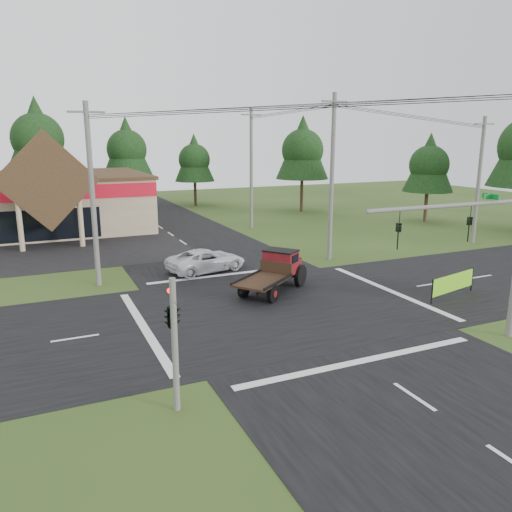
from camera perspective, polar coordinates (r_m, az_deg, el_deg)
ground at (r=25.85m, az=2.78°, el=-5.90°), size 120.00×120.00×0.00m
road_ns at (r=25.84m, az=2.78°, el=-5.88°), size 12.00×120.00×0.02m
road_ew at (r=25.84m, az=2.78°, el=-5.88°), size 120.00×12.00×0.02m
traffic_signal_mast at (r=22.49m, az=25.35°, el=1.57°), size 8.12×0.24×7.00m
traffic_signal_corner at (r=15.67m, az=-9.61°, el=-5.42°), size 0.53×2.48×4.40m
utility_pole_nw at (r=30.06m, az=-18.20°, el=6.71°), size 2.00×0.30×10.50m
utility_pole_ne at (r=35.44m, az=8.67°, el=8.95°), size 2.00×0.30×11.50m
utility_pole_far at (r=44.62m, az=24.11°, el=7.98°), size 2.00×0.30×10.20m
utility_pole_n at (r=47.80m, az=-0.55°, el=10.01°), size 2.00×0.30×11.20m
tree_row_c at (r=62.74m, az=-23.72°, el=12.44°), size 7.28×7.28×13.13m
tree_row_d at (r=64.70m, az=-14.57°, el=11.92°), size 6.16×6.16×11.11m
tree_row_e at (r=64.67m, az=-7.07°, el=11.04°), size 5.04×5.04×9.09m
tree_side_ne at (r=59.37m, az=5.35°, el=12.19°), size 6.16×6.16×11.11m
tree_side_e_near at (r=54.42m, az=19.19°, el=10.00°), size 5.04×5.04×9.09m
antique_flatbed_truck at (r=27.99m, az=1.83°, el=-1.93°), size 5.63×4.93×2.29m
roadside_banner at (r=29.31m, az=21.58°, el=-3.13°), size 3.88×1.02×1.35m
white_pickup at (r=32.72m, az=-5.70°, el=-0.48°), size 5.67×3.52×1.46m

